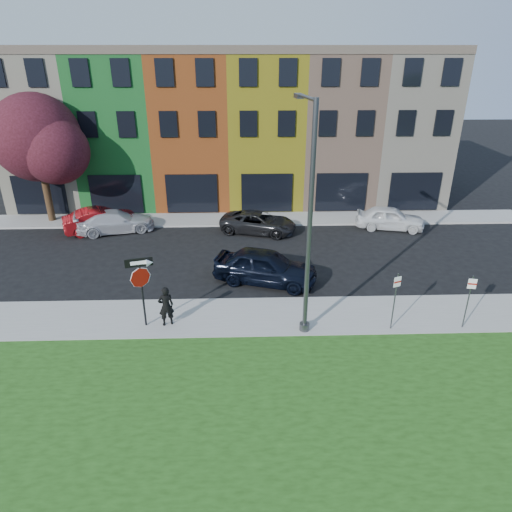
{
  "coord_description": "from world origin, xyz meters",
  "views": [
    {
      "loc": [
        -1.66,
        -13.32,
        10.36
      ],
      "look_at": [
        -1.11,
        4.0,
        2.42
      ],
      "focal_mm": 32.0,
      "sensor_mm": 36.0,
      "label": 1
    }
  ],
  "objects_px": {
    "stop_sign": "(141,278)",
    "sedan_near": "(265,267)",
    "street_lamp": "(308,224)",
    "man": "(166,306)"
  },
  "relations": [
    {
      "from": "stop_sign",
      "to": "sedan_near",
      "type": "xyz_separation_m",
      "value": [
        5.03,
        3.79,
        -1.41
      ]
    },
    {
      "from": "stop_sign",
      "to": "street_lamp",
      "type": "xyz_separation_m",
      "value": [
        6.34,
        -0.34,
        2.31
      ]
    },
    {
      "from": "stop_sign",
      "to": "sedan_near",
      "type": "bearing_deg",
      "value": 22.07
    },
    {
      "from": "man",
      "to": "street_lamp",
      "type": "xyz_separation_m",
      "value": [
        5.47,
        -0.38,
        3.59
      ]
    },
    {
      "from": "stop_sign",
      "to": "street_lamp",
      "type": "distance_m",
      "value": 6.75
    },
    {
      "from": "stop_sign",
      "to": "man",
      "type": "distance_m",
      "value": 1.55
    },
    {
      "from": "street_lamp",
      "to": "man",
      "type": "bearing_deg",
      "value": 167.43
    },
    {
      "from": "stop_sign",
      "to": "man",
      "type": "xyz_separation_m",
      "value": [
        0.87,
        0.04,
        -1.28
      ]
    },
    {
      "from": "stop_sign",
      "to": "man",
      "type": "bearing_deg",
      "value": -12.1
    },
    {
      "from": "man",
      "to": "sedan_near",
      "type": "height_order",
      "value": "man"
    }
  ]
}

